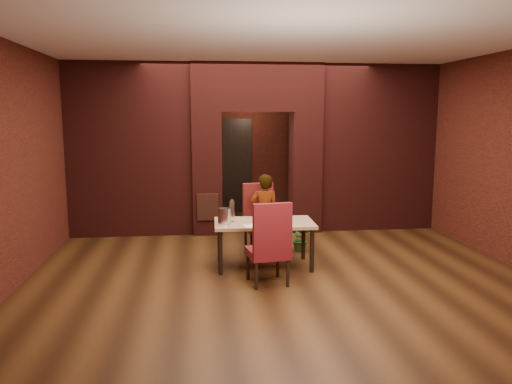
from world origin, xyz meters
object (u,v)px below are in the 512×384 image
Objects in this scene: person_seated at (264,214)px; wine_glass_b at (263,214)px; potted_plant at (301,239)px; wine_bucket at (224,216)px; chair_near at (268,242)px; wine_glass_a at (261,215)px; chair_far at (261,219)px; wine_glass_c at (280,216)px; water_bottle at (232,210)px; dining_table at (264,244)px.

person_seated is 7.04× the size of wine_glass_b.
potted_plant is at bearing -169.70° from person_seated.
potted_plant is at bearing 33.75° from wine_bucket.
wine_bucket is at bearing -59.68° from chair_near.
wine_glass_a is at bearing -99.54° from chair_near.
chair_far is 0.99× the size of chair_near.
person_seated reaches higher than chair_far.
wine_glass_c is at bearing -1.08° from wine_bucket.
potted_plant is (0.76, 0.71, -0.57)m from wine_glass_a.
wine_bucket is (-0.68, -0.75, 0.14)m from person_seated.
chair_near is at bearing -116.69° from potted_plant.
wine_glass_c is 1.18m from potted_plant.
wine_glass_b is (-0.09, -0.54, 0.12)m from person_seated.
wine_bucket is at bearing -146.25° from potted_plant.
chair_near reaches higher than wine_glass_c.
wine_glass_c is at bearing -34.55° from wine_glass_a.
person_seated is at bearing -104.63° from chair_near.
wine_glass_b is 0.46× the size of potted_plant.
wine_bucket is (-0.81, 0.02, 0.02)m from wine_glass_c.
person_seated is at bearing 80.28° from wine_glass_b.
wine_glass_b is 0.62m from wine_bucket.
chair_far is 0.92m from water_bottle.
water_bottle is (-0.42, 0.83, 0.28)m from chair_near.
potted_plant is at bearing 60.55° from wine_glass_c.
water_bottle is 0.81× the size of potted_plant.
wine_bucket is at bearing -163.36° from wine_glass_a.
chair_far reaches higher than wine_glass_b.
wine_glass_c is (0.26, -0.18, 0.01)m from wine_glass_a.
wine_glass_c is 0.49× the size of potted_plant.
water_bottle reaches higher than wine_glass_a.
wine_glass_a is (-0.10, -0.70, 0.21)m from chair_far.
potted_plant is (1.31, 0.87, -0.60)m from wine_bucket.
water_bottle is at bearing 178.44° from wine_glass_a.
wine_bucket is 0.57× the size of potted_plant.
potted_plant is at bearing 43.02° from wine_glass_a.
person_seated is 0.78m from wine_glass_c.
dining_table is at bearing -132.57° from potted_plant.
wine_glass_a is at bearing -136.98° from potted_plant.
chair_far is 1.11m from wine_bucket.
water_bottle is (-0.56, -0.57, 0.19)m from person_seated.
chair_near is 0.73m from wine_glass_c.
wine_glass_c is (0.27, 0.64, 0.22)m from chair_near.
chair_far is at bearing 81.95° from wine_glass_a.
chair_near is 1.76m from potted_plant.
dining_table is 1.30× the size of chair_far.
dining_table is 1.07m from potted_plant.
person_seated is at bearing 83.90° from dining_table.
water_bottle is 1.52m from potted_plant.
wine_glass_b is 0.57× the size of water_bottle.
wine_glass_b is at bearing -102.08° from chair_near.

